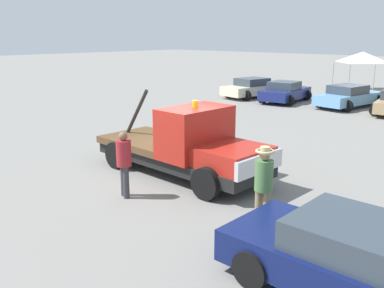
# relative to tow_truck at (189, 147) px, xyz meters

# --- Properties ---
(ground_plane) EXTENTS (160.00, 160.00, 0.00)m
(ground_plane) POSITION_rel_tow_truck_xyz_m (-0.37, 0.01, -0.94)
(ground_plane) COLOR gray
(tow_truck) EXTENTS (6.01, 2.43, 2.51)m
(tow_truck) POSITION_rel_tow_truck_xyz_m (0.00, 0.00, 0.00)
(tow_truck) COLOR black
(tow_truck) RESTS_ON ground
(foreground_car) EXTENTS (4.91, 2.11, 1.34)m
(foreground_car) POSITION_rel_tow_truck_xyz_m (6.47, -2.68, -0.29)
(foreground_car) COLOR #0F194C
(foreground_car) RESTS_ON ground
(person_near_truck) EXTENTS (0.42, 0.42, 1.89)m
(person_near_truck) POSITION_rel_tow_truck_xyz_m (3.67, -1.49, 0.18)
(person_near_truck) COLOR #847051
(person_near_truck) RESTS_ON ground
(person_at_hood) EXTENTS (0.40, 0.40, 1.79)m
(person_at_hood) POSITION_rel_tow_truck_xyz_m (-0.09, -2.40, 0.10)
(person_at_hood) COLOR #38383D
(person_at_hood) RESTS_ON ground
(parked_car_cream) EXTENTS (2.92, 5.07, 1.34)m
(parked_car_cream) POSITION_rel_tow_truck_xyz_m (-8.37, 15.54, -0.29)
(parked_car_cream) COLOR beige
(parked_car_cream) RESTS_ON ground
(parked_car_navy) EXTENTS (2.79, 4.42, 1.34)m
(parked_car_navy) POSITION_rel_tow_truck_xyz_m (-5.65, 15.11, -0.29)
(parked_car_navy) COLOR navy
(parked_car_navy) RESTS_ON ground
(parked_car_skyblue) EXTENTS (2.94, 5.04, 1.34)m
(parked_car_skyblue) POSITION_rel_tow_truck_xyz_m (-1.77, 15.91, -0.29)
(parked_car_skyblue) COLOR #669ED1
(parked_car_skyblue) RESTS_ON ground
(canopy_tent_white) EXTENTS (3.22, 3.22, 2.95)m
(canopy_tent_white) POSITION_rel_tow_truck_xyz_m (-4.50, 24.47, 1.59)
(canopy_tent_white) COLOR #9E9EA3
(canopy_tent_white) RESTS_ON ground
(traffic_cone) EXTENTS (0.40, 0.40, 0.55)m
(traffic_cone) POSITION_rel_tow_truck_xyz_m (-2.00, 4.35, -0.68)
(traffic_cone) COLOR black
(traffic_cone) RESTS_ON ground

